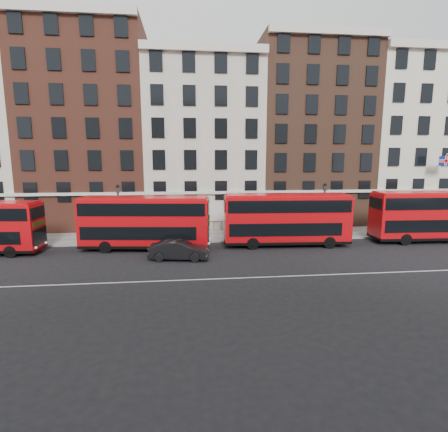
{
  "coord_description": "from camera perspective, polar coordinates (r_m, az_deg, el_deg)",
  "views": [
    {
      "loc": [
        -2.11,
        -23.84,
        7.91
      ],
      "look_at": [
        1.05,
        5.0,
        3.0
      ],
      "focal_mm": 28.0,
      "sensor_mm": 36.0,
      "label": 1
    }
  ],
  "objects": [
    {
      "name": "bus_d",
      "position": [
        38.08,
        30.91,
        0.13
      ],
      "size": [
        11.41,
        3.24,
        4.74
      ],
      "rotation": [
        0.0,
        0.0,
        -0.04
      ],
      "color": "#B9090F",
      "rests_on": "ground"
    },
    {
      "name": "building_terrace",
      "position": [
        41.82,
        -3.87,
        12.77
      ],
      "size": [
        64.0,
        11.95,
        22.0
      ],
      "color": "beige",
      "rests_on": "ground"
    },
    {
      "name": "ground",
      "position": [
        25.2,
        -1.15,
        -8.68
      ],
      "size": [
        120.0,
        120.0,
        0.0
      ],
      "primitive_type": "plane",
      "color": "black",
      "rests_on": "ground"
    },
    {
      "name": "lamp_post_right",
      "position": [
        35.13,
        16.01,
        1.33
      ],
      "size": [
        0.44,
        0.44,
        5.33
      ],
      "color": "black",
      "rests_on": "pavement"
    },
    {
      "name": "bus_b",
      "position": [
        30.61,
        -12.83,
        -0.89
      ],
      "size": [
        11.15,
        3.86,
        4.59
      ],
      "rotation": [
        0.0,
        0.0,
        -0.12
      ],
      "color": "#B9090F",
      "rests_on": "ground"
    },
    {
      "name": "car_front",
      "position": [
        27.53,
        -7.39,
        -5.51
      ],
      "size": [
        4.83,
        2.27,
        1.53
      ],
      "primitive_type": "imported",
      "rotation": [
        0.0,
        0.0,
        1.43
      ],
      "color": "black",
      "rests_on": "ground"
    },
    {
      "name": "kerb",
      "position": [
        32.85,
        -2.4,
        -4.19
      ],
      "size": [
        80.0,
        0.3,
        0.16
      ],
      "primitive_type": "cube",
      "color": "gray",
      "rests_on": "ground"
    },
    {
      "name": "lamp_post_left",
      "position": [
        33.29,
        -16.8,
        0.85
      ],
      "size": [
        0.44,
        0.44,
        5.33
      ],
      "color": "black",
      "rests_on": "pavement"
    },
    {
      "name": "bus_c",
      "position": [
        31.65,
        10.09,
        -0.37
      ],
      "size": [
        11.28,
        3.3,
        4.68
      ],
      "rotation": [
        0.0,
        0.0,
        -0.05
      ],
      "color": "#B9090F",
      "rests_on": "ground"
    },
    {
      "name": "pavement",
      "position": [
        35.28,
        -2.68,
        -3.24
      ],
      "size": [
        80.0,
        5.0,
        0.15
      ],
      "primitive_type": "cube",
      "color": "gray",
      "rests_on": "ground"
    },
    {
      "name": "iron_railings",
      "position": [
        37.31,
        -2.9,
        -1.63
      ],
      "size": [
        6.6,
        0.06,
        1.0
      ],
      "primitive_type": null,
      "color": "black",
      "rests_on": "pavement"
    },
    {
      "name": "road_centre_line",
      "position": [
        23.32,
        -0.71,
        -10.21
      ],
      "size": [
        70.0,
        0.12,
        0.01
      ],
      "primitive_type": "cube",
      "color": "white",
      "rests_on": "ground"
    }
  ]
}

